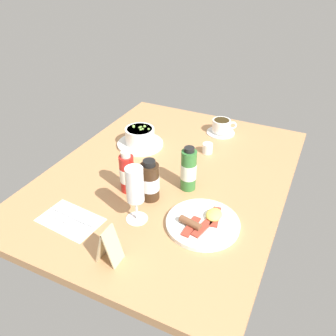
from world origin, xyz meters
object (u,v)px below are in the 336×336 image
Objects in this scene: sauce_bottle_brown at (150,181)px; sauce_bottle_green at (189,170)px; wine_glass at (135,187)px; breakfast_plate at (203,223)px; porridge_bowl at (140,137)px; menu_card at (109,245)px; cutlery_setting at (71,220)px; coffee_cup at (221,127)px; creamer_jug at (207,148)px; sauce_bottle_red at (127,173)px.

sauce_bottle_green reaches higher than sauce_bottle_brown.
wine_glass reaches higher than breakfast_plate.
sauce_bottle_brown is (29.50, 20.45, 2.94)cm from porridge_bowl.
menu_card is at bearing -9.18° from sauce_bottle_green.
wine_glass reaches higher than porridge_bowl.
coffee_cup is at bearing 163.07° from cutlery_setting.
menu_card reaches higher than creamer_jug.
creamer_jug is 39.12cm from sauce_bottle_red.
sauce_bottle_red reaches higher than cutlery_setting.
menu_card is at bearing 21.95° from porridge_bowl.
wine_glass is 1.16× the size of sauce_bottle_green.
wine_glass is at bearing 6.55° from sauce_bottle_brown.
sauce_bottle_green reaches higher than coffee_cup.
creamer_jug is (18.95, 0.48, -0.85)cm from coffee_cup.
wine_glass is at bearing -4.50° from coffee_cup.
cutlery_setting is (50.18, 3.96, -3.45)cm from porridge_bowl.
wine_glass reaches higher than coffee_cup.
sauce_bottle_brown is (35.88, -6.97, 4.51)cm from creamer_jug.
sauce_bottle_red is at bearing -92.75° from sauce_bottle_brown.
sauce_bottle_brown is at bearing -6.75° from coffee_cup.
creamer_jug is at bearing -161.37° from breakfast_plate.
sauce_bottle_brown reaches higher than breakfast_plate.
menu_card is (64.36, -4.06, 3.29)cm from creamer_jug.
coffee_cup is (-75.51, 22.99, 2.73)cm from cutlery_setting.
menu_card is at bearing -37.28° from breakfast_plate.
sauce_bottle_red reaches higher than sauce_bottle_brown.
sauce_bottle_brown reaches higher than porridge_bowl.
sauce_bottle_brown is 1.33× the size of menu_card.
coffee_cup is at bearing 175.50° from wine_glass.
creamer_jug is at bearing 169.01° from sauce_bottle_brown.
porridge_bowl is 1.31× the size of sauce_bottle_brown.
sauce_bottle_brown is at bearing 141.42° from cutlery_setting.
sauce_bottle_red reaches higher than porridge_bowl.
wine_glass is at bearing -174.63° from menu_card.
coffee_cup reaches higher than cutlery_setting.
sauce_bottle_red reaches higher than creamer_jug.
sauce_bottle_red is (35.45, -15.81, 4.83)cm from creamer_jug.
sauce_bottle_red is 20.68cm from sauce_bottle_green.
porridge_bowl is 62.53cm from menu_card.
porridge_bowl is at bearing -46.77° from coffee_cup.
porridge_bowl is 36.02cm from sauce_bottle_brown.
breakfast_plate is (15.54, 11.54, -6.53)cm from sauce_bottle_green.
coffee_cup is at bearing -166.59° from breakfast_plate.
porridge_bowl reaches higher than creamer_jug.
breakfast_plate is 29.80cm from menu_card.
porridge_bowl is at bearing -76.90° from creamer_jug.
breakfast_plate is (-15.65, 37.26, 0.71)cm from cutlery_setting.
porridge_bowl is at bearing -122.62° from sauce_bottle_green.
porridge_bowl is 28.20cm from creamer_jug.
sauce_bottle_green is (-21.74, 7.92, -4.59)cm from wine_glass.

